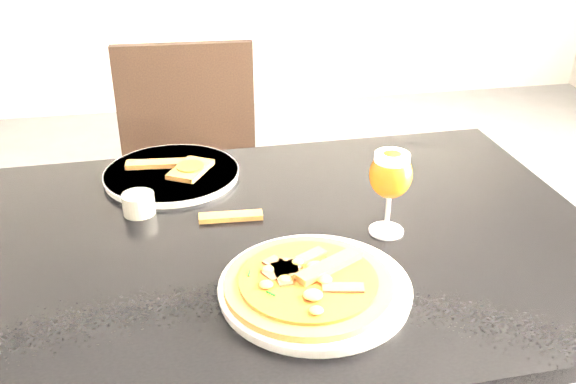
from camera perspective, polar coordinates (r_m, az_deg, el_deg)
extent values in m
cube|color=black|center=(1.14, -1.81, -4.76)|extent=(1.22, 0.83, 0.03)
cylinder|color=black|center=(1.66, -22.86, -11.24)|extent=(0.05, 0.05, 0.72)
cylinder|color=black|center=(1.77, 13.95, -7.20)|extent=(0.05, 0.05, 0.72)
cube|color=black|center=(1.83, -8.43, -2.34)|extent=(0.43, 0.43, 0.04)
cylinder|color=black|center=(1.83, -13.19, -11.51)|extent=(0.04, 0.04, 0.42)
cylinder|color=black|center=(1.82, -2.56, -10.88)|extent=(0.04, 0.04, 0.42)
cylinder|color=black|center=(2.10, -12.60, -5.82)|extent=(0.04, 0.04, 0.42)
cylinder|color=black|center=(2.09, -3.48, -5.25)|extent=(0.04, 0.04, 0.42)
cube|color=black|center=(1.90, -8.99, 6.90)|extent=(0.39, 0.05, 0.41)
cylinder|color=white|center=(0.99, 2.39, -8.60)|extent=(0.31, 0.31, 0.02)
cylinder|color=brown|center=(0.98, 1.82, -8.19)|extent=(0.26, 0.26, 0.01)
cylinder|color=#C14110|center=(0.98, 1.83, -7.80)|extent=(0.21, 0.21, 0.01)
cube|color=#523623|center=(0.98, 3.42, -7.40)|extent=(0.05, 0.03, 0.00)
cube|color=#523623|center=(1.01, 2.63, -6.16)|extent=(0.05, 0.06, 0.00)
cube|color=#523623|center=(1.01, -0.62, -6.00)|extent=(0.05, 0.06, 0.00)
cube|color=#523623|center=(0.97, 0.23, -7.76)|extent=(0.05, 0.03, 0.00)
cube|color=#523623|center=(0.94, 0.97, -9.10)|extent=(0.05, 0.06, 0.00)
cube|color=#523623|center=(0.94, 4.51, -9.28)|extent=(0.05, 0.06, 0.00)
ellipsoid|color=#DCC647|center=(0.98, 2.65, -7.07)|extent=(0.02, 0.02, 0.01)
ellipsoid|color=#DCC647|center=(1.02, 2.10, -5.42)|extent=(0.02, 0.02, 0.01)
ellipsoid|color=#DCC647|center=(0.98, 1.13, -6.99)|extent=(0.02, 0.02, 0.01)
ellipsoid|color=#DCC647|center=(0.98, -1.95, -7.25)|extent=(0.02, 0.02, 0.01)
ellipsoid|color=#DCC647|center=(0.96, 1.00, -7.87)|extent=(0.02, 0.02, 0.01)
ellipsoid|color=#DCC647|center=(0.92, 1.54, -9.75)|extent=(0.02, 0.02, 0.01)
ellipsoid|color=#DCC647|center=(0.96, 2.56, -7.95)|extent=(0.02, 0.02, 0.01)
ellipsoid|color=#DCC647|center=(0.97, 5.65, -7.65)|extent=(0.02, 0.02, 0.01)
cube|color=#0D490F|center=(0.98, 1.96, -7.17)|extent=(0.01, 0.02, 0.00)
cube|color=#0D490F|center=(1.00, 0.61, -6.44)|extent=(0.01, 0.02, 0.00)
cube|color=#0D490F|center=(0.99, -1.94, -6.82)|extent=(0.02, 0.01, 0.00)
cube|color=#0D490F|center=(0.97, 0.29, -7.94)|extent=(0.02, 0.01, 0.00)
cube|color=#0D490F|center=(0.93, 0.17, -9.30)|extent=(0.01, 0.01, 0.00)
cube|color=#0D490F|center=(0.96, 1.99, -8.09)|extent=(0.00, 0.02, 0.00)
cube|color=#0D490F|center=(0.95, 3.78, -8.54)|extent=(0.01, 0.01, 0.00)
cube|color=#0D490F|center=(0.98, 5.90, -7.62)|extent=(0.02, 0.01, 0.00)
cube|color=#0D490F|center=(0.99, 3.04, -7.04)|extent=(0.02, 0.01, 0.00)
cube|color=brown|center=(1.00, 3.35, -6.38)|extent=(0.12, 0.08, 0.01)
cylinder|color=white|center=(1.36, -10.29, 1.58)|extent=(0.35, 0.35, 0.01)
cube|color=brown|center=(1.38, -11.71, 2.47)|extent=(0.13, 0.04, 0.01)
cube|color=brown|center=(1.35, -8.66, 2.00)|extent=(0.11, 0.12, 0.01)
cylinder|color=#C14110|center=(1.34, -8.68, 2.28)|extent=(0.06, 0.06, 0.00)
cube|color=brown|center=(1.19, -5.11, -2.18)|extent=(0.12, 0.03, 0.01)
cylinder|color=beige|center=(1.23, -13.14, -1.03)|extent=(0.06, 0.06, 0.04)
cylinder|color=gold|center=(1.22, -13.21, -0.45)|extent=(0.05, 0.05, 0.01)
cylinder|color=silver|center=(1.16, 8.72, -3.41)|extent=(0.06, 0.06, 0.00)
cylinder|color=silver|center=(1.14, 8.84, -1.88)|extent=(0.01, 0.01, 0.07)
ellipsoid|color=#A34F0F|center=(1.11, 9.12, 1.55)|extent=(0.07, 0.07, 0.09)
cylinder|color=white|center=(1.10, 9.25, 3.06)|extent=(0.06, 0.06, 0.01)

